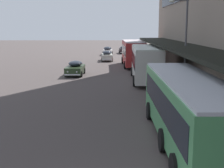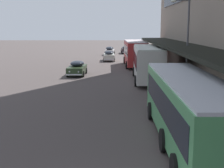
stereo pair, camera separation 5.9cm
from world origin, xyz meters
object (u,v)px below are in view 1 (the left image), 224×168
Objects in this scene: street_lamp at (184,39)px; fire_hydrant at (191,92)px; transit_bus_kerbside_front at (146,61)px; sedan_second_near at (124,50)px; sedan_second_mid at (75,68)px; sedan_trailing_near at (108,51)px; transit_bus_kerbside_far at (189,106)px; transit_bus_kerbside_rear at (133,52)px; sedan_lead_near at (107,56)px.

street_lamp is 10.38× the size of fire_hydrant.
transit_bus_kerbside_front is 1.28× the size of street_lamp.
sedan_second_near is 0.98× the size of sedan_second_mid.
fire_hydrant is (3.16, -40.85, -0.26)m from sedan_second_near.
sedan_trailing_near is at bearing 99.75° from fire_hydrant.
transit_bus_kerbside_far is 16.38× the size of fire_hydrant.
transit_bus_kerbside_rear is (-0.39, 11.94, 0.03)m from transit_bus_kerbside_front.
transit_bus_kerbside_far is at bearing -101.64° from street_lamp.
transit_bus_kerbside_front is 19.32m from sedan_lead_near.
transit_bus_kerbside_front is 16.92m from transit_bus_kerbside_far.
transit_bus_kerbside_front reaches higher than transit_bus_kerbside_far.
transit_bus_kerbside_front reaches higher than fire_hydrant.
sedan_trailing_near is (-3.28, -3.41, 0.03)m from sedan_second_near.
transit_bus_kerbside_far is 9.58m from fire_hydrant.
transit_bus_kerbside_front reaches higher than sedan_second_near.
sedan_second_mid is at bearing -97.58° from sedan_trailing_near.
sedan_trailing_near is (0.02, 10.82, -0.01)m from sedan_lead_near.
sedan_lead_near reaches higher than sedan_second_mid.
transit_bus_kerbside_far is 2.69× the size of sedan_lead_near.
transit_bus_kerbside_rear is 18.01m from street_lamp.
transit_bus_kerbside_front is 6.61m from street_lamp.
sedan_second_mid is 0.61× the size of street_lamp.
sedan_lead_near is 0.59× the size of street_lamp.
transit_bus_kerbside_far is 2.39× the size of sedan_trailing_near.
transit_bus_kerbside_rear is 10.73m from sedan_second_mid.
transit_bus_kerbside_front is 8.44m from sedan_second_mid.
sedan_second_near is (-0.29, 21.15, -1.22)m from transit_bus_kerbside_rear.
sedan_second_near is at bearing 90.79° from transit_bus_kerbside_rear.
transit_bus_kerbside_rear is 2.08× the size of sedan_second_mid.
street_lamp is at bearing -85.64° from sedan_second_near.
transit_bus_kerbside_front is at bearing -88.82° from sedan_second_near.
sedan_lead_near reaches higher than sedan_second_near.
transit_bus_kerbside_rear reaches higher than transit_bus_kerbside_front.
transit_bus_kerbside_far is at bearing -85.18° from sedan_trailing_near.
fire_hydrant is at bearing -81.73° from transit_bus_kerbside_rear.
sedan_second_near is 40.97m from fire_hydrant.
sedan_second_mid is at bearing -102.95° from sedan_second_near.
street_lamp reaches higher than transit_bus_kerbside_rear.
street_lamp is at bearing -75.71° from sedan_lead_near.
transit_bus_kerbside_far is 36.02m from sedan_lead_near.
sedan_second_near reaches higher than fire_hydrant.
sedan_lead_near is at bearing 77.16° from sedan_second_mid.
street_lamp reaches higher than sedan_second_near.
sedan_second_near is at bearing 91.18° from transit_bus_kerbside_front.
fire_hydrant is at bearing -72.30° from transit_bus_kerbside_front.
sedan_lead_near is at bearing 101.92° from transit_bus_kerbside_front.
sedan_second_near is 0.89× the size of sedan_trailing_near.
fire_hydrant is (6.44, -37.44, -0.28)m from sedan_trailing_near.
sedan_lead_near is 15.35m from sedan_second_mid.
sedan_lead_near is 27.40m from fire_hydrant.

